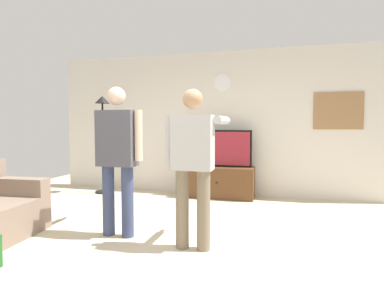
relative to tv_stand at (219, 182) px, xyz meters
The scene contains 9 objects.
ground_plane 2.62m from the tv_stand, 93.83° to the right, with size 8.40×8.40×0.00m, color beige.
back_wall 1.14m from the tv_stand, 116.42° to the left, with size 6.40×0.10×2.70m, color silver.
tv_stand is the anchor object (origin of this frame).
television 0.61m from the tv_stand, 90.00° to the left, with size 1.15×0.07×0.67m.
wall_clock 1.85m from the tv_stand, 90.00° to the left, with size 0.32×0.32×0.03m, color white.
framed_picture 2.40m from the tv_stand, ahead, with size 0.80×0.04×0.64m, color #997047.
floor_lamp 2.49m from the tv_stand, behind, with size 0.32×0.32×1.87m.
person_standing_nearer_lamp 2.54m from the tv_stand, 108.48° to the right, with size 0.63×0.78×1.75m.
person_standing_nearer_couch 2.56m from the tv_stand, 85.67° to the right, with size 0.60×0.78×1.69m.
Camera 1 is at (1.25, -3.07, 1.31)m, focal length 29.86 mm.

